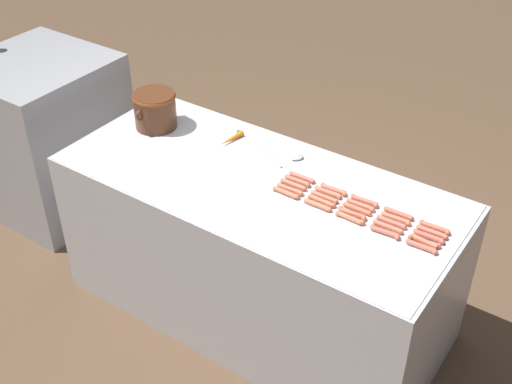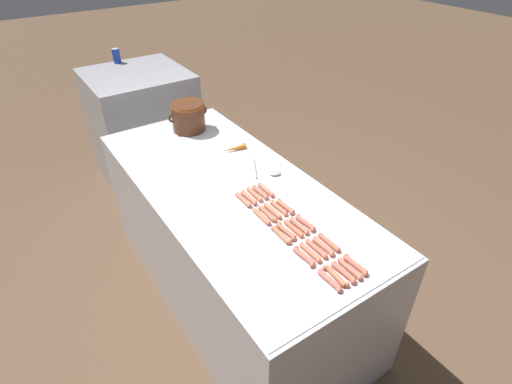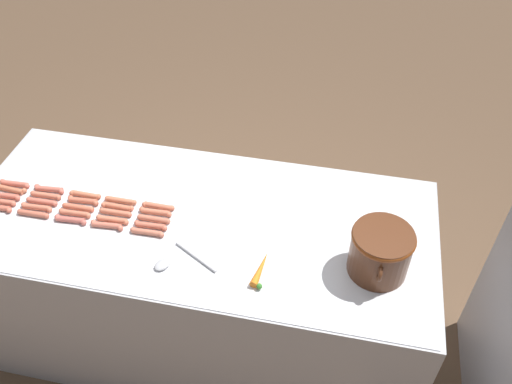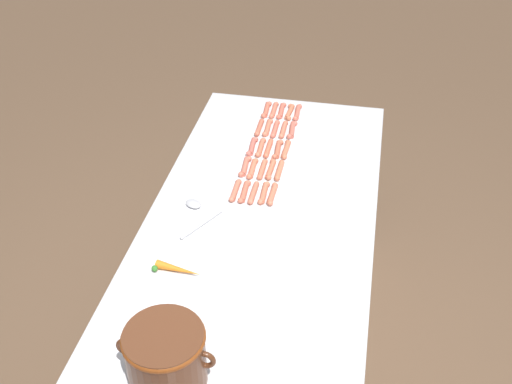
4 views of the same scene
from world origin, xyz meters
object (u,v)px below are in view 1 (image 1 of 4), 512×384
at_px(hot_dog_8, 322,201).
at_px(hot_dog_20, 435,227).
at_px(hot_dog_0, 421,246).
at_px(hot_dog_16, 396,218).
at_px(hot_dog_7, 352,213).
at_px(serving_spoon, 289,157).
at_px(hot_dog_10, 429,237).
at_px(back_cabinet, 47,135).
at_px(hot_dog_17, 361,205).
at_px(hot_dog_3, 318,205).
at_px(hot_dog_23, 334,190).
at_px(hot_dog_21, 399,214).
at_px(hot_dog_6, 388,227).
at_px(hot_dog_15, 432,232).
at_px(hot_dog_18, 328,192).
at_px(hot_dog_19, 298,181).
at_px(bean_pot, 155,108).
at_px(hot_dog_12, 357,209).
at_px(hot_dog_5, 424,241).
at_px(hot_dog_2, 350,218).
at_px(hot_dog_22, 365,201).
at_px(carrot, 232,139).
at_px(hot_dog_9, 290,189).
at_px(hot_dog_1, 385,232).
at_px(hot_dog_13, 324,197).
at_px(hot_dog_14, 293,185).
at_px(hot_dog_24, 302,177).
at_px(hot_dog_11, 391,222).

xyz_separation_m(hot_dog_8, hot_dog_20, (0.11, -0.51, 0.00)).
xyz_separation_m(hot_dog_0, hot_dog_16, (0.12, 0.17, 0.00)).
relative_size(hot_dog_7, serving_spoon, 0.58).
bearing_deg(hot_dog_10, back_cabinet, 89.23).
bearing_deg(hot_dog_17, hot_dog_3, 124.89).
bearing_deg(hot_dog_23, hot_dog_21, -89.70).
relative_size(hot_dog_17, serving_spoon, 0.58).
bearing_deg(serving_spoon, hot_dog_6, -109.76).
bearing_deg(hot_dog_15, hot_dog_16, 90.02).
distance_m(hot_dog_18, hot_dog_19, 0.17).
distance_m(back_cabinet, hot_dog_18, 2.08).
bearing_deg(bean_pot, hot_dog_20, -89.74).
relative_size(hot_dog_17, bean_pot, 0.50).
relative_size(hot_dog_12, hot_dog_15, 1.00).
height_order(hot_dog_10, bean_pot, bean_pot).
distance_m(hot_dog_0, hot_dog_21, 0.24).
bearing_deg(hot_dog_21, hot_dog_6, -178.87).
height_order(hot_dog_5, hot_dog_7, same).
bearing_deg(hot_dog_20, hot_dog_10, -177.43).
xyz_separation_m(hot_dog_18, hot_dog_23, (0.03, -0.01, 0.00)).
relative_size(hot_dog_2, hot_dog_18, 1.00).
bearing_deg(hot_dog_7, hot_dog_2, -168.45).
bearing_deg(hot_dog_3, hot_dog_8, 0.77).
relative_size(hot_dog_15, hot_dog_22, 1.00).
bearing_deg(hot_dog_6, carrot, 78.16).
distance_m(hot_dog_6, hot_dog_9, 0.51).
distance_m(hot_dog_1, hot_dog_2, 0.17).
relative_size(hot_dog_2, carrot, 0.81).
relative_size(hot_dog_10, hot_dog_13, 1.00).
relative_size(hot_dog_2, hot_dog_22, 1.00).
relative_size(hot_dog_14, hot_dog_18, 1.00).
height_order(back_cabinet, hot_dog_8, back_cabinet).
height_order(hot_dog_0, hot_dog_6, same).
distance_m(hot_dog_23, serving_spoon, 0.35).
bearing_deg(hot_dog_6, hot_dog_19, 81.41).
xyz_separation_m(hot_dog_15, hot_dog_22, (0.04, 0.35, 0.00)).
bearing_deg(hot_dog_10, serving_spoon, 76.57).
relative_size(hot_dog_1, hot_dog_14, 1.00).
distance_m(hot_dog_12, hot_dog_20, 0.35).
bearing_deg(hot_dog_1, serving_spoon, 67.39).
distance_m(hot_dog_6, hot_dog_15, 0.19).
height_order(hot_dog_14, hot_dog_24, same).
distance_m(hot_dog_6, hot_dog_24, 0.53).
bearing_deg(hot_dog_3, hot_dog_23, 0.23).
bearing_deg(hot_dog_8, hot_dog_23, 0.06).
bearing_deg(hot_dog_11, hot_dog_15, -78.26).
distance_m(hot_dog_0, hot_dog_18, 0.53).
bearing_deg(hot_dog_18, hot_dog_6, -102.78).
relative_size(hot_dog_9, hot_dog_10, 1.00).
distance_m(hot_dog_24, serving_spoon, 0.20).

